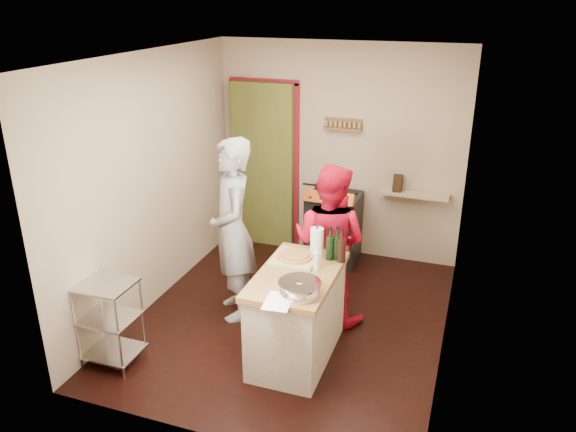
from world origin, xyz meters
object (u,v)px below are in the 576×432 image
object	(u,v)px
island	(297,312)
person_red	(329,243)
stove	(333,227)
person_stripe	(233,230)
wire_shelving	(109,319)

from	to	relation	value
island	person_red	bearing A→B (deg)	84.55
stove	person_stripe	distance (m)	1.70
island	person_red	size ratio (longest dim) A/B	0.76
wire_shelving	island	xyz separation A→B (m)	(1.53, 0.63, 0.01)
wire_shelving	person_stripe	bearing A→B (deg)	58.16
island	person_stripe	world-z (taller)	person_stripe
stove	wire_shelving	world-z (taller)	stove
stove	island	distance (m)	2.01
stove	person_red	distance (m)	1.31
island	person_red	xyz separation A→B (m)	(0.07, 0.77, 0.36)
island	person_stripe	size ratio (longest dim) A/B	0.66
stove	island	xyz separation A→B (m)	(0.21, -1.99, 0.00)
island	person_stripe	xyz separation A→B (m)	(-0.84, 0.49, 0.47)
wire_shelving	person_stripe	distance (m)	1.41
person_red	stove	bearing A→B (deg)	-65.65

